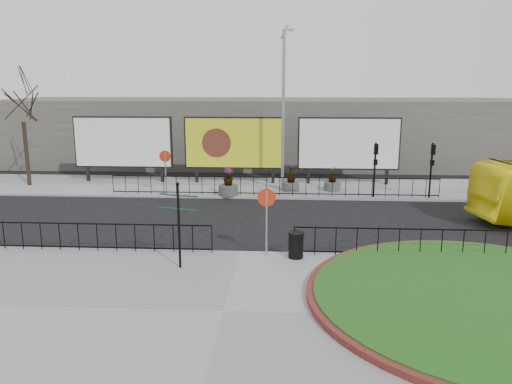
# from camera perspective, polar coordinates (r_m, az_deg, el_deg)

# --- Properties ---
(ground) EXTENTS (90.00, 90.00, 0.00)m
(ground) POSITION_cam_1_polar(r_m,az_deg,el_deg) (18.75, -1.84, -7.10)
(ground) COLOR black
(ground) RESTS_ON ground
(pavement_near) EXTENTS (30.00, 10.00, 0.12)m
(pavement_near) POSITION_cam_1_polar(r_m,az_deg,el_deg) (14.13, -3.72, -13.62)
(pavement_near) COLOR gray
(pavement_near) RESTS_ON ground
(pavement_far) EXTENTS (44.00, 6.00, 0.12)m
(pavement_far) POSITION_cam_1_polar(r_m,az_deg,el_deg) (30.28, 0.20, 0.59)
(pavement_far) COLOR gray
(pavement_far) RESTS_ON ground
(brick_edge) EXTENTS (10.40, 10.40, 0.18)m
(brick_edge) POSITION_cam_1_polar(r_m,az_deg,el_deg) (15.99, 25.09, -11.04)
(brick_edge) COLOR maroon
(brick_edge) RESTS_ON pavement_near
(grass_lawn) EXTENTS (10.00, 10.00, 0.22)m
(grass_lawn) POSITION_cam_1_polar(r_m,az_deg,el_deg) (15.99, 25.09, -10.97)
(grass_lawn) COLOR #1C4B14
(grass_lawn) RESTS_ON pavement_near
(railing_near_left) EXTENTS (10.00, 0.10, 1.10)m
(railing_near_left) POSITION_cam_1_polar(r_m,az_deg,el_deg) (19.71, -19.65, -4.80)
(railing_near_left) COLOR black
(railing_near_left) RESTS_ON pavement_near
(railing_near_right) EXTENTS (9.00, 0.10, 1.10)m
(railing_near_right) POSITION_cam_1_polar(r_m,az_deg,el_deg) (18.82, 18.28, -5.51)
(railing_near_right) COLOR black
(railing_near_right) RESTS_ON pavement_near
(railing_far) EXTENTS (18.00, 0.10, 1.10)m
(railing_far) POSITION_cam_1_polar(r_m,az_deg,el_deg) (27.48, 1.97, 0.66)
(railing_far) COLOR black
(railing_far) RESTS_ON pavement_far
(speed_sign_far) EXTENTS (0.64, 0.07, 2.47)m
(speed_sign_far) POSITION_cam_1_polar(r_m,az_deg,el_deg) (28.14, -10.33, 3.32)
(speed_sign_far) COLOR gray
(speed_sign_far) RESTS_ON pavement_far
(speed_sign_near) EXTENTS (0.64, 0.07, 2.47)m
(speed_sign_near) POSITION_cam_1_polar(r_m,az_deg,el_deg) (17.75, 1.22, -1.75)
(speed_sign_near) COLOR gray
(speed_sign_near) RESTS_ON pavement_near
(billboard_left) EXTENTS (6.20, 0.31, 4.10)m
(billboard_left) POSITION_cam_1_polar(r_m,az_deg,el_deg) (32.41, -14.95, 5.50)
(billboard_left) COLOR black
(billboard_left) RESTS_ON pavement_far
(billboard_mid) EXTENTS (6.20, 0.31, 4.10)m
(billboard_mid) POSITION_cam_1_polar(r_m,az_deg,el_deg) (30.95, -2.48, 5.60)
(billboard_mid) COLOR black
(billboard_mid) RESTS_ON pavement_far
(billboard_right) EXTENTS (6.20, 0.31, 4.10)m
(billboard_right) POSITION_cam_1_polar(r_m,az_deg,el_deg) (31.03, 10.55, 5.42)
(billboard_right) COLOR black
(billboard_right) RESTS_ON pavement_far
(lamp_post) EXTENTS (0.74, 0.18, 9.23)m
(lamp_post) POSITION_cam_1_polar(r_m,az_deg,el_deg) (28.63, 3.15, 9.51)
(lamp_post) COLOR gray
(lamp_post) RESTS_ON pavement_far
(signal_pole_a) EXTENTS (0.22, 0.26, 3.00)m
(signal_pole_a) POSITION_cam_1_polar(r_m,az_deg,el_deg) (27.69, 13.47, 3.42)
(signal_pole_a) COLOR black
(signal_pole_a) RESTS_ON pavement_far
(signal_pole_b) EXTENTS (0.22, 0.26, 3.00)m
(signal_pole_b) POSITION_cam_1_polar(r_m,az_deg,el_deg) (28.37, 19.46, 3.26)
(signal_pole_b) COLOR black
(signal_pole_b) RESTS_ON pavement_far
(tree_left) EXTENTS (2.00, 2.00, 7.00)m
(tree_left) POSITION_cam_1_polar(r_m,az_deg,el_deg) (33.13, -24.98, 6.68)
(tree_left) COLOR #2D2119
(tree_left) RESTS_ON pavement_far
(building_backdrop) EXTENTS (40.00, 10.00, 5.00)m
(building_backdrop) POSITION_cam_1_polar(r_m,az_deg,el_deg) (39.81, 1.01, 6.98)
(building_backdrop) COLOR #5C5751
(building_backdrop) RESTS_ON ground
(fingerpost_sign) EXTENTS (1.37, 0.57, 2.95)m
(fingerpost_sign) POSITION_cam_1_polar(r_m,az_deg,el_deg) (16.77, -8.84, -2.81)
(fingerpost_sign) COLOR black
(fingerpost_sign) RESTS_ON pavement_near
(litter_bin) EXTENTS (0.57, 0.57, 0.95)m
(litter_bin) POSITION_cam_1_polar(r_m,az_deg,el_deg) (17.92, 4.58, -6.04)
(litter_bin) COLOR black
(litter_bin) RESTS_ON pavement_near
(planter_a) EXTENTS (1.08, 1.08, 1.54)m
(planter_a) POSITION_cam_1_polar(r_m,az_deg,el_deg) (27.75, -3.19, 0.70)
(planter_a) COLOR #4C4C4F
(planter_a) RESTS_ON pavement_far
(planter_b) EXTENTS (0.97, 0.97, 1.52)m
(planter_b) POSITION_cam_1_polar(r_m,az_deg,el_deg) (28.87, 4.03, 1.22)
(planter_b) COLOR #4C4C4F
(planter_b) RESTS_ON pavement_far
(planter_c) EXTENTS (0.95, 0.95, 1.38)m
(planter_c) POSITION_cam_1_polar(r_m,az_deg,el_deg) (29.28, 8.72, 1.11)
(planter_c) COLOR #4C4C4F
(planter_c) RESTS_ON pavement_far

